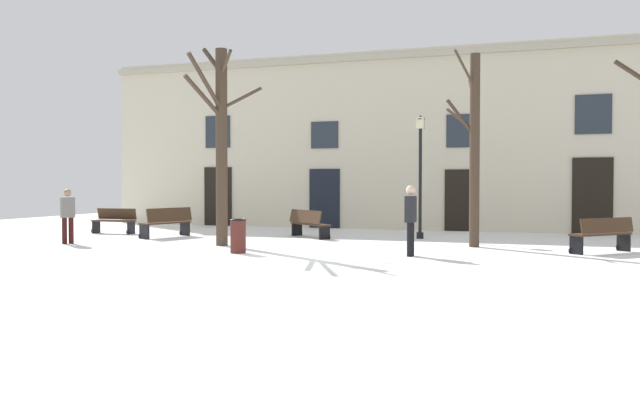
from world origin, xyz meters
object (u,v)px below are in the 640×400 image
object	(u,v)px
bench_near_center_tree	(309,223)
bench_back_to_back_right	(114,221)
person_by_shop_door	(411,217)
person_crossing_plaza	(68,214)
tree_near_facade	(474,146)
bench_facing_shops	(167,222)
litter_bin	(238,236)
streetlamp	(420,163)
bench_far_corner	(602,234)
tree_left_of_center	(220,139)

from	to	relation	value
bench_near_center_tree	bench_back_to_back_right	bearing A→B (deg)	44.38
person_by_shop_door	bench_back_to_back_right	bearing A→B (deg)	72.87
bench_near_center_tree	person_crossing_plaza	distance (m)	7.24
person_crossing_plaza	bench_near_center_tree	bearing A→B (deg)	-13.12
tree_near_facade	bench_facing_shops	world-z (taller)	tree_near_facade
tree_near_facade	person_by_shop_door	distance (m)	3.57
litter_bin	tree_near_facade	bearing A→B (deg)	32.87
tree_near_facade	litter_bin	size ratio (longest dim) A/B	6.24
bench_facing_shops	streetlamp	bearing A→B (deg)	122.04
tree_near_facade	bench_far_corner	size ratio (longest dim) A/B	3.29
litter_bin	person_crossing_plaza	xyz separation A→B (m)	(-5.75, 0.71, 0.44)
tree_left_of_center	tree_near_facade	distance (m)	7.01
person_by_shop_door	person_crossing_plaza	size ratio (longest dim) A/B	1.07
tree_near_facade	person_crossing_plaza	size ratio (longest dim) A/B	3.37
streetlamp	bench_back_to_back_right	world-z (taller)	streetlamp
person_crossing_plaza	litter_bin	bearing A→B (deg)	-55.61
streetlamp	person_crossing_plaza	world-z (taller)	streetlamp
litter_bin	bench_near_center_tree	bearing A→B (deg)	88.40
bench_far_corner	bench_near_center_tree	world-z (taller)	bench_near_center_tree
tree_left_of_center	bench_facing_shops	world-z (taller)	tree_left_of_center
bench_facing_shops	person_by_shop_door	world-z (taller)	person_by_shop_door
bench_facing_shops	tree_left_of_center	bearing A→B (deg)	73.37
tree_left_of_center	person_by_shop_door	xyz separation A→B (m)	(5.53, -0.93, -2.03)
tree_near_facade	bench_back_to_back_right	size ratio (longest dim) A/B	3.33
litter_bin	bench_near_center_tree	distance (m)	4.90
bench_far_corner	bench_back_to_back_right	distance (m)	15.55
bench_facing_shops	bench_back_to_back_right	distance (m)	2.65
tree_near_facade	streetlamp	distance (m)	2.88
bench_facing_shops	bench_far_corner	bearing A→B (deg)	104.30
litter_bin	streetlamp	bearing A→B (deg)	57.72
bench_facing_shops	person_crossing_plaza	world-z (taller)	person_crossing_plaza
tree_near_facade	person_by_shop_door	xyz separation A→B (m)	(-1.21, -2.83, -1.82)
bench_facing_shops	person_crossing_plaza	xyz separation A→B (m)	(-1.47, -2.91, 0.38)
bench_far_corner	litter_bin	bearing A→B (deg)	-26.68
bench_back_to_back_right	person_crossing_plaza	xyz separation A→B (m)	(1.08, -3.66, 0.42)
tree_left_of_center	tree_near_facade	bearing A→B (deg)	15.73
litter_bin	person_by_shop_door	size ratio (longest dim) A/B	0.50
litter_bin	person_by_shop_door	distance (m)	4.31
tree_near_facade	bench_facing_shops	bearing A→B (deg)	179.39
bench_far_corner	person_by_shop_door	xyz separation A→B (m)	(-4.43, -2.25, 0.46)
bench_near_center_tree	bench_far_corner	bearing A→B (deg)	-152.98
tree_left_of_center	bench_far_corner	distance (m)	10.36
tree_near_facade	person_by_shop_door	bearing A→B (deg)	-113.15
tree_left_of_center	bench_back_to_back_right	bearing A→B (deg)	153.45
tree_near_facade	litter_bin	world-z (taller)	tree_near_facade
streetlamp	bench_back_to_back_right	size ratio (longest dim) A/B	2.43
person_by_shop_door	bench_facing_shops	bearing A→B (deg)	72.30
person_by_shop_door	tree_left_of_center	bearing A→B (deg)	81.77
tree_near_facade	bench_near_center_tree	size ratio (longest dim) A/B	3.09
bench_facing_shops	bench_near_center_tree	distance (m)	4.60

